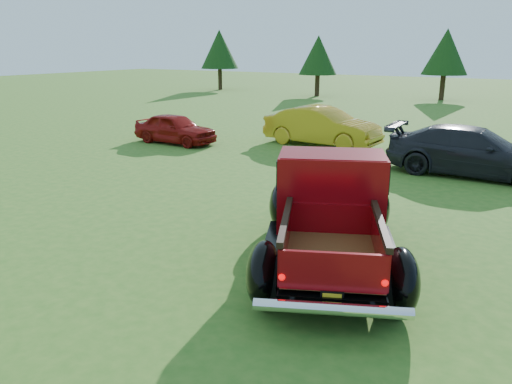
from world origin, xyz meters
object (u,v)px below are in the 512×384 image
tree_far_west (220,49)px  tree_mid_left (446,52)px  tree_west (318,55)px  show_car_grey (473,151)px  pickup_truck (330,208)px  show_car_red (175,128)px  show_car_yellow (322,126)px

tree_far_west → tree_mid_left: tree_far_west is taller
tree_west → show_car_grey: tree_west is taller
tree_far_west → pickup_truck: tree_far_west is taller
show_car_red → show_car_yellow: show_car_yellow is taller
tree_west → show_car_grey: size_ratio=0.92×
tree_far_west → tree_west: bearing=-5.7°
tree_mid_left → show_car_yellow: 20.74m
tree_far_west → tree_mid_left: bearing=3.0°
show_car_yellow → tree_west: bearing=28.4°
pickup_truck → tree_west: bearing=91.1°
show_car_grey → tree_mid_left: bearing=12.7°
tree_far_west → pickup_truck: 37.59m
pickup_truck → show_car_grey: bearing=56.9°
tree_far_west → show_car_yellow: size_ratio=1.15×
pickup_truck → show_car_grey: (1.25, 7.82, -0.19)m
tree_far_west → show_car_red: tree_far_west is taller
tree_west → tree_mid_left: 9.22m
show_car_red → tree_mid_left: bearing=-12.5°
tree_far_west → show_car_red: (13.50, -22.20, -2.92)m
tree_mid_left → show_car_yellow: size_ratio=1.10×
tree_mid_left → show_car_grey: tree_mid_left is taller
tree_mid_left → pickup_truck: bearing=-82.0°
tree_far_west → show_car_yellow: 27.22m
tree_far_west → show_car_yellow: (18.72, -19.57, -2.77)m
show_car_grey → pickup_truck: bearing=169.9°
show_car_red → show_car_yellow: (5.22, 2.63, 0.15)m
tree_west → tree_mid_left: tree_mid_left is taller
tree_mid_left → pickup_truck: 30.80m
tree_west → show_car_yellow: tree_west is taller
tree_mid_left → show_car_red: tree_mid_left is taller
tree_far_west → show_car_grey: (24.52, -21.59, -2.79)m
show_car_red → show_car_yellow: bearing=-62.5°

